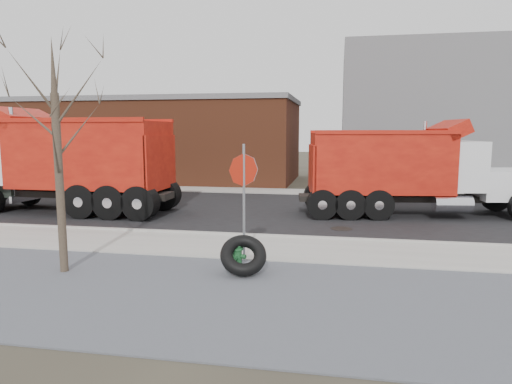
% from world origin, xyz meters
% --- Properties ---
extents(ground, '(120.00, 120.00, 0.00)m').
position_xyz_m(ground, '(0.00, 0.00, 0.00)').
color(ground, '#383328').
rests_on(ground, ground).
extents(gravel_verge, '(60.00, 5.00, 0.03)m').
position_xyz_m(gravel_verge, '(0.00, -3.50, 0.01)').
color(gravel_verge, gray).
rests_on(gravel_verge, ground).
extents(sidewalk, '(60.00, 2.50, 0.06)m').
position_xyz_m(sidewalk, '(0.00, 0.25, 0.03)').
color(sidewalk, '#9E9B93').
rests_on(sidewalk, ground).
extents(curb, '(60.00, 0.15, 0.11)m').
position_xyz_m(curb, '(0.00, 1.55, 0.06)').
color(curb, '#9E9B93').
rests_on(curb, ground).
extents(road, '(60.00, 9.40, 0.02)m').
position_xyz_m(road, '(0.00, 6.30, 0.01)').
color(road, black).
rests_on(road, ground).
extents(far_sidewalk, '(60.00, 2.00, 0.06)m').
position_xyz_m(far_sidewalk, '(0.00, 12.00, 0.03)').
color(far_sidewalk, '#9E9B93').
rests_on(far_sidewalk, ground).
extents(building_grey, '(12.00, 10.00, 8.00)m').
position_xyz_m(building_grey, '(9.00, 18.00, 4.00)').
color(building_grey, slate).
rests_on(building_grey, ground).
extents(building_brick, '(20.20, 8.20, 5.30)m').
position_xyz_m(building_brick, '(-10.00, 17.00, 2.65)').
color(building_brick, brown).
rests_on(building_brick, ground).
extents(bare_tree, '(3.20, 3.20, 5.20)m').
position_xyz_m(bare_tree, '(-3.20, -2.60, 3.30)').
color(bare_tree, '#382D23').
rests_on(bare_tree, ground).
extents(fire_hydrant, '(0.42, 0.41, 0.74)m').
position_xyz_m(fire_hydrant, '(0.66, -1.86, 0.34)').
color(fire_hydrant, '#2C733D').
rests_on(fire_hydrant, ground).
extents(truck_tire, '(1.25, 1.20, 0.91)m').
position_xyz_m(truck_tire, '(0.84, -2.06, 0.46)').
color(truck_tire, black).
rests_on(truck_tire, ground).
extents(stop_sign, '(0.59, 0.56, 2.88)m').
position_xyz_m(stop_sign, '(0.66, -1.10, 1.96)').
color(stop_sign, gray).
rests_on(stop_sign, ground).
extents(dump_truck_red_a, '(8.89, 3.48, 3.55)m').
position_xyz_m(dump_truck_red_a, '(5.47, 6.17, 1.81)').
color(dump_truck_red_a, black).
rests_on(dump_truck_red_a, ground).
extents(dump_truck_red_b, '(9.71, 2.85, 4.04)m').
position_xyz_m(dump_truck_red_b, '(-7.86, 4.52, 2.05)').
color(dump_truck_red_b, black).
rests_on(dump_truck_red_b, ground).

